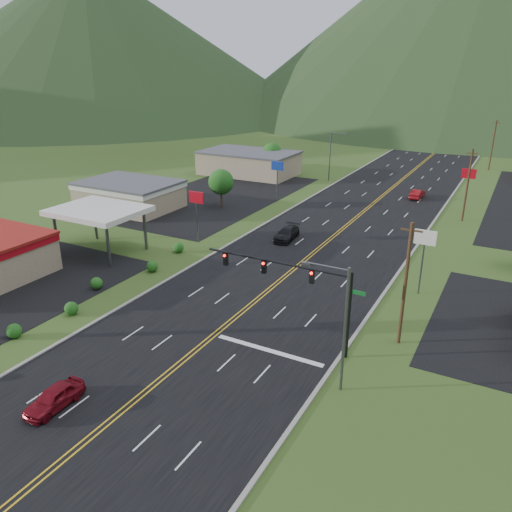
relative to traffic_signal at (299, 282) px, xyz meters
The scene contains 25 objects.
ground 16.32m from the traffic_signal, 114.86° to the right, with size 500.00×500.00×0.00m, color #354A1A.
road 16.32m from the traffic_signal, 114.86° to the right, with size 20.00×460.00×0.04m, color black.
curb_west 22.38m from the traffic_signal, 139.92° to the right, with size 0.30×460.00×0.14m, color gray.
curb_east 15.42m from the traffic_signal, 75.32° to the right, with size 0.30×460.00×0.14m, color gray.
traffic_signal is the anchor object (origin of this frame).
streetlight_east 6.17m from the traffic_signal, 40.39° to the right, with size 3.28×0.25×9.00m.
streetlight_west 58.88m from the traffic_signal, 107.97° to the left, with size 3.28×0.25×9.00m.
gas_canopy 29.59m from the traffic_signal, 164.30° to the left, with size 10.00×8.00×5.30m.
building_west_mid 45.46m from the traffic_signal, 148.05° to the left, with size 14.40×10.40×4.10m.
building_west_far 64.15m from the traffic_signal, 122.56° to the left, with size 18.40×11.40×4.50m.
pole_sign_west_a 26.00m from the traffic_signal, 142.00° to the left, with size 2.00×0.18×6.40m.
pole_sign_west_b 43.17m from the traffic_signal, 118.32° to the left, with size 2.00×0.18×6.40m.
pole_sign_east_a 15.45m from the traffic_signal, 65.05° to the left, with size 2.00×0.18×6.40m.
pole_sign_east_b 46.47m from the traffic_signal, 81.94° to the left, with size 2.00×0.18×6.40m.
tree_west_a 40.80m from the traffic_signal, 130.50° to the left, with size 3.84×3.84×5.82m.
tree_west_b 66.01m from the traffic_signal, 118.49° to the left, with size 3.84×3.84×5.82m.
utility_pole_a 8.08m from the traffic_signal, 29.72° to the left, with size 1.60×0.28×10.00m.
utility_pole_b 41.60m from the traffic_signal, 80.29° to the left, with size 1.60×0.28×10.00m.
utility_pole_c 81.31m from the traffic_signal, 85.05° to the left, with size 1.60×0.28×10.00m.
utility_pole_d 121.21m from the traffic_signal, 86.68° to the left, with size 1.60×0.28×10.00m.
mountain_n 209.43m from the traffic_signal, 91.80° to the left, with size 220.00×220.00×85.00m, color #183216.
mountain_nw 206.68m from the traffic_signal, 139.05° to the left, with size 190.00×190.00×60.00m, color #183216.
car_red_near 18.58m from the traffic_signal, 125.87° to the right, with size 1.68×4.18×1.42m, color maroon.
car_dark_mid 25.23m from the traffic_signal, 116.99° to the left, with size 2.10×5.15×1.50m, color black.
car_red_far 50.71m from the traffic_signal, 91.26° to the left, with size 1.56×4.48×1.48m, color maroon.
Camera 1 is at (19.92, -17.68, 20.85)m, focal length 35.00 mm.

